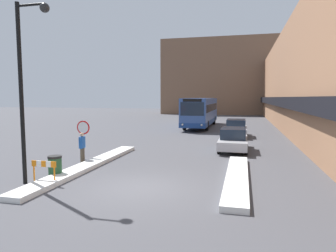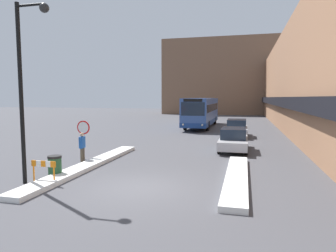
{
  "view_description": "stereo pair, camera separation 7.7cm",
  "coord_description": "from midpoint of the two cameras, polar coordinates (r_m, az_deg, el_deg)",
  "views": [
    {
      "loc": [
        3.79,
        -10.53,
        3.45
      ],
      "look_at": [
        -0.21,
        5.36,
        1.89
      ],
      "focal_mm": 32.0,
      "sensor_mm": 36.0,
      "label": 1
    },
    {
      "loc": [
        3.87,
        -10.51,
        3.45
      ],
      "look_at": [
        -0.21,
        5.36,
        1.89
      ],
      "focal_mm": 32.0,
      "sensor_mm": 36.0,
      "label": 2
    }
  ],
  "objects": [
    {
      "name": "parked_car_front",
      "position": [
        19.94,
        12.21,
        -2.49
      ],
      "size": [
        1.81,
        4.32,
        1.47
      ],
      "color": "#B7B7BC",
      "rests_on": "ground_plane"
    },
    {
      "name": "pedestrian",
      "position": [
        16.47,
        -16.16,
        -3.43
      ],
      "size": [
        0.26,
        0.52,
        1.61
      ],
      "rotation": [
        0.0,
        0.0,
        -1.41
      ],
      "color": "brown",
      "rests_on": "ground_plane"
    },
    {
      "name": "building_backdrop_far",
      "position": [
        64.49,
        10.85,
        9.12
      ],
      "size": [
        26.0,
        8.0,
        15.39
      ],
      "color": "brown",
      "rests_on": "ground_plane"
    },
    {
      "name": "street_lamp",
      "position": [
        12.99,
        -25.57,
        8.8
      ],
      "size": [
        1.46,
        0.36,
        7.08
      ],
      "color": "black",
      "rests_on": "ground_plane"
    },
    {
      "name": "construction_barricade",
      "position": [
        13.01,
        -22.72,
        -7.33
      ],
      "size": [
        1.1,
        0.06,
        0.94
      ],
      "color": "orange",
      "rests_on": "ground_plane"
    },
    {
      "name": "building_row_right",
      "position": [
        35.11,
        24.45,
        7.77
      ],
      "size": [
        5.5,
        60.0,
        10.38
      ],
      "color": "#996B4C",
      "rests_on": "ground_plane"
    },
    {
      "name": "snow_bank_left",
      "position": [
        15.49,
        -15.03,
        -7.22
      ],
      "size": [
        0.9,
        10.5,
        0.2
      ],
      "color": "silver",
      "rests_on": "ground_plane"
    },
    {
      "name": "parked_car_middle",
      "position": [
        27.18,
        12.75,
        -0.37
      ],
      "size": [
        1.86,
        4.37,
        1.52
      ],
      "color": "#B7B7BC",
      "rests_on": "ground_plane"
    },
    {
      "name": "ground_plane",
      "position": [
        11.72,
        -5.72,
        -11.7
      ],
      "size": [
        160.0,
        160.0,
        0.0
      ],
      "primitive_type": "plane",
      "color": "#47474C"
    },
    {
      "name": "snow_bank_right",
      "position": [
        13.11,
        12.84,
        -9.46
      ],
      "size": [
        0.9,
        7.81,
        0.21
      ],
      "color": "silver",
      "rests_on": "ground_plane"
    },
    {
      "name": "city_bus",
      "position": [
        35.25,
        6.22,
        2.77
      ],
      "size": [
        2.67,
        12.51,
        3.36
      ],
      "color": "#335193",
      "rests_on": "ground_plane"
    },
    {
      "name": "trash_bin",
      "position": [
        13.93,
        -20.86,
        -7.22
      ],
      "size": [
        0.59,
        0.59,
        0.95
      ],
      "color": "#234C2D",
      "rests_on": "ground_plane"
    },
    {
      "name": "stop_sign",
      "position": [
        17.2,
        -15.94,
        -1.02
      ],
      "size": [
        0.76,
        0.08,
        2.18
      ],
      "color": "gray",
      "rests_on": "ground_plane"
    }
  ]
}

